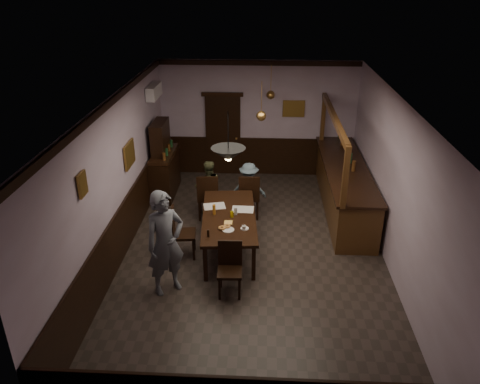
# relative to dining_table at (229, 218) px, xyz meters

# --- Properties ---
(room) EXTENTS (5.01, 8.01, 3.01)m
(room) POSITION_rel_dining_table_xyz_m (0.47, -0.16, 0.81)
(room) COLOR #2D2621
(room) RESTS_ON ground
(dining_table) EXTENTS (1.18, 2.27, 0.75)m
(dining_table) POSITION_rel_dining_table_xyz_m (0.00, 0.00, 0.00)
(dining_table) COLOR black
(dining_table) RESTS_ON ground
(chair_far_left) EXTENTS (0.50, 0.50, 1.05)m
(chair_far_left) POSITION_rel_dining_table_xyz_m (-0.55, 1.22, -0.11)
(chair_far_left) COLOR black
(chair_far_left) RESTS_ON ground
(chair_far_right) EXTENTS (0.46, 0.46, 1.04)m
(chair_far_right) POSITION_rel_dining_table_xyz_m (0.34, 1.30, -0.12)
(chair_far_right) COLOR black
(chair_far_right) RESTS_ON ground
(chair_near) EXTENTS (0.42, 0.42, 0.93)m
(chair_near) POSITION_rel_dining_table_xyz_m (0.11, -1.32, -0.17)
(chair_near) COLOR black
(chair_near) RESTS_ON ground
(chair_side) EXTENTS (0.48, 0.48, 1.00)m
(chair_side) POSITION_rel_dining_table_xyz_m (-0.91, -0.28, -0.14)
(chair_side) COLOR black
(chair_side) RESTS_ON ground
(person_standing) EXTENTS (0.80, 0.76, 1.84)m
(person_standing) POSITION_rel_dining_table_xyz_m (-0.94, -1.33, 0.24)
(person_standing) COLOR slate
(person_standing) RESTS_ON ground
(person_seated_left) EXTENTS (0.72, 0.64, 1.24)m
(person_seated_left) POSITION_rel_dining_table_xyz_m (-0.58, 1.51, -0.06)
(person_seated_left) COLOR #4B4E2F
(person_seated_left) RESTS_ON ground
(person_seated_right) EXTENTS (0.79, 0.49, 1.18)m
(person_seated_right) POSITION_rel_dining_table_xyz_m (0.32, 1.58, -0.09)
(person_seated_right) COLOR slate
(person_seated_right) RESTS_ON ground
(newspaper_left) EXTENTS (0.48, 0.38, 0.01)m
(newspaper_left) POSITION_rel_dining_table_xyz_m (-0.31, 0.35, 0.07)
(newspaper_left) COLOR silver
(newspaper_left) RESTS_ON dining_table
(newspaper_right) EXTENTS (0.43, 0.31, 0.01)m
(newspaper_right) POSITION_rel_dining_table_xyz_m (0.25, 0.25, 0.07)
(newspaper_right) COLOR silver
(newspaper_right) RESTS_ON dining_table
(napkin) EXTENTS (0.16, 0.16, 0.00)m
(napkin) POSITION_rel_dining_table_xyz_m (0.01, -0.28, 0.07)
(napkin) COLOR #F7C15B
(napkin) RESTS_ON dining_table
(saucer) EXTENTS (0.15, 0.15, 0.01)m
(saucer) POSITION_rel_dining_table_xyz_m (0.32, -0.50, 0.07)
(saucer) COLOR white
(saucer) RESTS_ON dining_table
(coffee_cup) EXTENTS (0.09, 0.09, 0.07)m
(coffee_cup) POSITION_rel_dining_table_xyz_m (0.31, -0.54, 0.11)
(coffee_cup) COLOR white
(coffee_cup) RESTS_ON saucer
(pastry_plate) EXTENTS (0.22, 0.22, 0.01)m
(pastry_plate) POSITION_rel_dining_table_xyz_m (0.03, -0.56, 0.07)
(pastry_plate) COLOR white
(pastry_plate) RESTS_ON dining_table
(pastry_ring_a) EXTENTS (0.13, 0.13, 0.04)m
(pastry_ring_a) POSITION_rel_dining_table_xyz_m (-0.09, -0.55, 0.10)
(pastry_ring_a) COLOR #C68C47
(pastry_ring_a) RESTS_ON pastry_plate
(pastry_ring_b) EXTENTS (0.13, 0.13, 0.04)m
(pastry_ring_b) POSITION_rel_dining_table_xyz_m (-0.00, -0.48, 0.10)
(pastry_ring_b) COLOR #C68C47
(pastry_ring_b) RESTS_ON pastry_plate
(soda_can) EXTENTS (0.07, 0.07, 0.12)m
(soda_can) POSITION_rel_dining_table_xyz_m (0.06, -0.06, 0.12)
(soda_can) COLOR yellow
(soda_can) RESTS_ON dining_table
(beer_glass) EXTENTS (0.06, 0.06, 0.20)m
(beer_glass) POSITION_rel_dining_table_xyz_m (-0.28, 0.03, 0.16)
(beer_glass) COLOR #BF721E
(beer_glass) RESTS_ON dining_table
(water_glass) EXTENTS (0.06, 0.06, 0.15)m
(water_glass) POSITION_rel_dining_table_xyz_m (0.13, 0.04, 0.14)
(water_glass) COLOR silver
(water_glass) RESTS_ON dining_table
(pepper_mill) EXTENTS (0.04, 0.04, 0.14)m
(pepper_mill) POSITION_rel_dining_table_xyz_m (-0.30, -0.81, 0.13)
(pepper_mill) COLOR black
(pepper_mill) RESTS_ON dining_table
(sideboard) EXTENTS (0.49, 1.37, 1.82)m
(sideboard) POSITION_rel_dining_table_xyz_m (-1.75, 2.45, 0.04)
(sideboard) COLOR black
(sideboard) RESTS_ON ground
(bar_counter) EXTENTS (0.92, 3.98, 2.23)m
(bar_counter) POSITION_rel_dining_table_xyz_m (2.46, 1.84, -0.12)
(bar_counter) COLOR #472812
(bar_counter) RESTS_ON ground
(door_back) EXTENTS (0.90, 0.06, 2.10)m
(door_back) POSITION_rel_dining_table_xyz_m (-0.43, 3.79, 0.36)
(door_back) COLOR black
(door_back) RESTS_ON ground
(ac_unit) EXTENTS (0.20, 0.85, 0.30)m
(ac_unit) POSITION_rel_dining_table_xyz_m (-1.91, 2.74, 1.76)
(ac_unit) COLOR white
(ac_unit) RESTS_ON ground
(picture_left_small) EXTENTS (0.04, 0.28, 0.36)m
(picture_left_small) POSITION_rel_dining_table_xyz_m (-1.99, -1.76, 1.46)
(picture_left_small) COLOR olive
(picture_left_small) RESTS_ON ground
(picture_left_large) EXTENTS (0.04, 0.62, 0.48)m
(picture_left_large) POSITION_rel_dining_table_xyz_m (-1.99, 0.64, 1.01)
(picture_left_large) COLOR olive
(picture_left_large) RESTS_ON ground
(picture_back) EXTENTS (0.55, 0.04, 0.42)m
(picture_back) POSITION_rel_dining_table_xyz_m (1.37, 3.80, 1.11)
(picture_back) COLOR olive
(picture_back) RESTS_ON ground
(pendant_iron) EXTENTS (0.56, 0.56, 0.82)m
(pendant_iron) POSITION_rel_dining_table_xyz_m (0.07, -0.80, 1.60)
(pendant_iron) COLOR black
(pendant_iron) RESTS_ON ground
(pendant_brass_mid) EXTENTS (0.20, 0.20, 0.81)m
(pendant_brass_mid) POSITION_rel_dining_table_xyz_m (0.57, 1.38, 1.61)
(pendant_brass_mid) COLOR #BF8C3F
(pendant_brass_mid) RESTS_ON ground
(pendant_brass_far) EXTENTS (0.20, 0.20, 0.81)m
(pendant_brass_far) POSITION_rel_dining_table_xyz_m (0.77, 3.15, 1.61)
(pendant_brass_far) COLOR #BF8C3F
(pendant_brass_far) RESTS_ON ground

